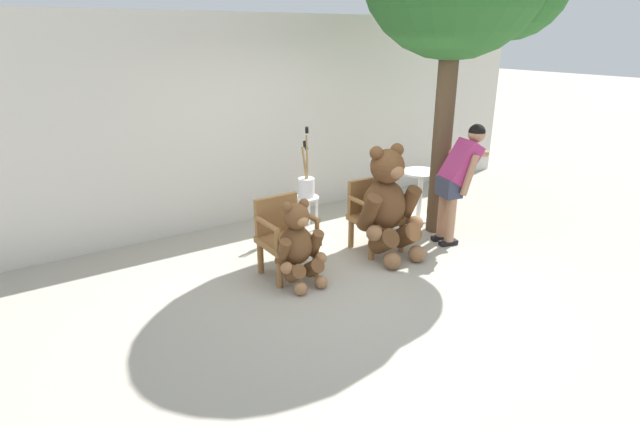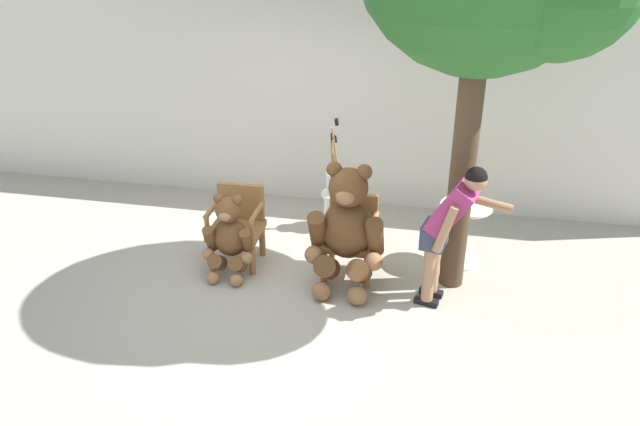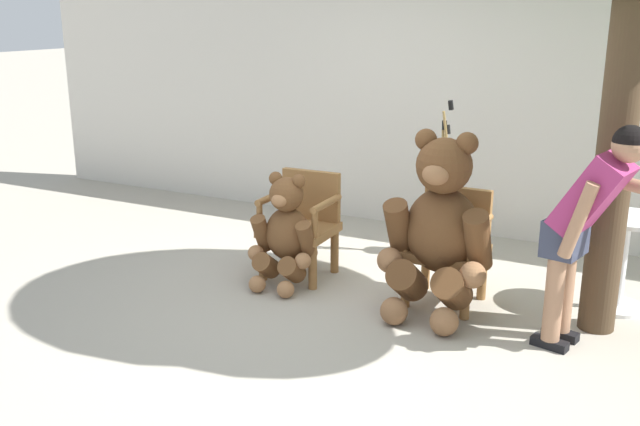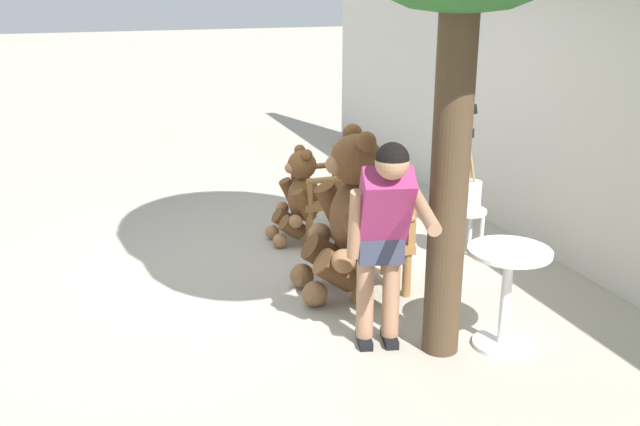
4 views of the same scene
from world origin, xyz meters
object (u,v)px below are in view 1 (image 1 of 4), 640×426
at_px(white_stool, 307,204).
at_px(round_side_table, 420,190).
at_px(wooden_chair_right, 374,213).
at_px(teddy_bear_large, 388,203).
at_px(brush_bucket, 306,184).
at_px(teddy_bear_small, 298,244).
at_px(wooden_chair_left, 284,234).
at_px(person_visitor, 459,174).

bearing_deg(white_stool, round_side_table, -20.80).
height_order(wooden_chair_right, teddy_bear_large, teddy_bear_large).
height_order(white_stool, brush_bucket, brush_bucket).
xyz_separation_m(wooden_chair_right, teddy_bear_small, (-1.26, -0.29, -0.01)).
xyz_separation_m(wooden_chair_left, wooden_chair_right, (1.26, -0.00, 0.00)).
xyz_separation_m(person_visitor, round_side_table, (0.19, 0.83, -0.46)).
bearing_deg(wooden_chair_right, round_side_table, 19.49).
height_order(wooden_chair_right, person_visitor, person_visitor).
xyz_separation_m(teddy_bear_large, teddy_bear_small, (-1.26, -0.04, -0.21)).
bearing_deg(teddy_bear_large, teddy_bear_small, -178.30).
relative_size(teddy_bear_small, person_visitor, 0.61).
xyz_separation_m(wooden_chair_right, person_visitor, (1.00, -0.41, 0.44)).
bearing_deg(white_stool, brush_bucket, -119.24).
xyz_separation_m(wooden_chair_left, person_visitor, (2.26, -0.41, 0.44)).
distance_m(teddy_bear_small, person_visitor, 2.30).
bearing_deg(wooden_chair_right, person_visitor, -22.42).
xyz_separation_m(wooden_chair_left, round_side_table, (2.45, 0.42, -0.01)).
xyz_separation_m(wooden_chair_left, teddy_bear_small, (0.00, -0.29, -0.01)).
relative_size(teddy_bear_large, brush_bucket, 1.42).
height_order(person_visitor, brush_bucket, person_visitor).
distance_m(person_visitor, brush_bucket, 1.97).
distance_m(teddy_bear_large, person_visitor, 1.04).
relative_size(person_visitor, round_side_table, 2.10).
bearing_deg(person_visitor, wooden_chair_left, 169.68).
height_order(wooden_chair_right, white_stool, wooden_chair_right).
height_order(wooden_chair_left, teddy_bear_large, teddy_bear_large).
distance_m(teddy_bear_large, white_stool, 1.34).
bearing_deg(round_side_table, brush_bucket, 159.26).
xyz_separation_m(brush_bucket, round_side_table, (1.54, -0.58, -0.19)).
relative_size(wooden_chair_left, teddy_bear_large, 0.64).
relative_size(person_visitor, brush_bucket, 1.59).
bearing_deg(brush_bucket, white_stool, 60.76).
bearing_deg(person_visitor, wooden_chair_right, 157.58).
bearing_deg(wooden_chair_right, wooden_chair_left, 180.00).
distance_m(teddy_bear_small, brush_bucket, 1.59).
distance_m(white_stool, round_side_table, 1.65).
relative_size(wooden_chair_left, person_visitor, 0.57).
bearing_deg(person_visitor, brush_bucket, 133.57).
xyz_separation_m(white_stool, brush_bucket, (-0.00, -0.00, 0.28)).
xyz_separation_m(teddy_bear_small, brush_bucket, (0.91, 1.30, 0.18)).
xyz_separation_m(teddy_bear_large, person_visitor, (1.00, -0.16, 0.24)).
bearing_deg(teddy_bear_small, person_visitor, -3.04).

